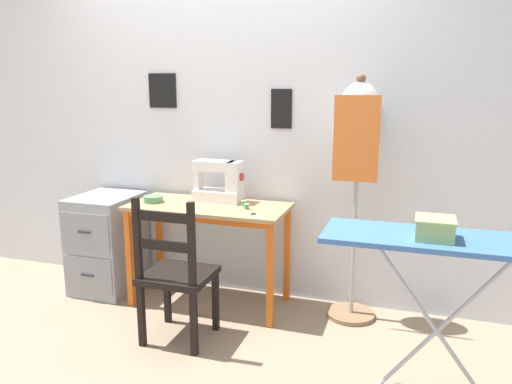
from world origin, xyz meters
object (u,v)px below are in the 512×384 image
wooden_chair (176,275)px  dress_form (358,145)px  sewing_machine (221,182)px  thread_spool_mid_table (247,207)px  thread_spool_near_machine (244,203)px  filing_cabinet (108,243)px  scissors (255,215)px  fabric_bowl (153,199)px  ironing_board (444,248)px  storage_box (435,228)px

wooden_chair → dress_form: bearing=33.9°
sewing_machine → thread_spool_mid_table: 0.31m
thread_spool_near_machine → filing_cabinet: 1.14m
filing_cabinet → dress_form: dress_form is taller
scissors → thread_spool_mid_table: 0.17m
scissors → filing_cabinet: 1.29m
thread_spool_mid_table → filing_cabinet: (-1.12, 0.04, -0.38)m
filing_cabinet → fabric_bowl: bearing=-5.9°
thread_spool_near_machine → dress_form: (0.74, 0.04, 0.42)m
dress_form → ironing_board: size_ratio=1.51×
thread_spool_mid_table → wooden_chair: wooden_chair is taller
fabric_bowl → filing_cabinet: fabric_bowl is taller
fabric_bowl → dress_form: bearing=5.7°
ironing_board → thread_spool_mid_table: bearing=147.1°
dress_form → fabric_bowl: bearing=-174.3°
scissors → dress_form: (0.59, 0.26, 0.43)m
fabric_bowl → storage_box: (1.84, -0.79, 0.18)m
fabric_bowl → thread_spool_near_machine: size_ratio=3.14×
sewing_machine → filing_cabinet: sewing_machine is taller
scissors → dress_form: size_ratio=0.08×
sewing_machine → fabric_bowl: sewing_machine is taller
thread_spool_near_machine → dress_form: bearing=3.0°
scissors → thread_spool_mid_table: bearing=128.1°
ironing_board → sewing_machine: bearing=147.1°
scissors → ironing_board: (1.09, -0.64, 0.10)m
thread_spool_near_machine → fabric_bowl: bearing=-171.1°
scissors → thread_spool_near_machine: thread_spool_near_machine is taller
thread_spool_mid_table → filing_cabinet: bearing=178.2°
sewing_machine → wooden_chair: 0.80m
fabric_bowl → filing_cabinet: (-0.43, 0.04, -0.38)m
fabric_bowl → thread_spool_mid_table: fabric_bowl is taller
scissors → thread_spool_near_machine: 0.27m
fabric_bowl → thread_spool_mid_table: size_ratio=3.62×
sewing_machine → filing_cabinet: 1.01m
fabric_bowl → scissors: fabric_bowl is taller
thread_spool_mid_table → ironing_board: bearing=-32.9°
thread_spool_near_machine → scissors: bearing=-55.5°
storage_box → filing_cabinet: bearing=159.7°
sewing_machine → thread_spool_near_machine: bearing=-19.2°
thread_spool_near_machine → filing_cabinet: size_ratio=0.06×
sewing_machine → fabric_bowl: size_ratio=2.59×
sewing_machine → storage_box: (1.39, -0.96, 0.06)m
sewing_machine → fabric_bowl: bearing=-159.4°
thread_spool_mid_table → dress_form: bearing=10.6°
wooden_chair → filing_cabinet: bearing=147.3°
scissors → dress_form: 0.78m
thread_spool_near_machine → thread_spool_mid_table: size_ratio=1.15×
fabric_bowl → dress_form: size_ratio=0.09×
thread_spool_mid_table → wooden_chair: bearing=-117.3°
filing_cabinet → ironing_board: (2.31, -0.81, 0.46)m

